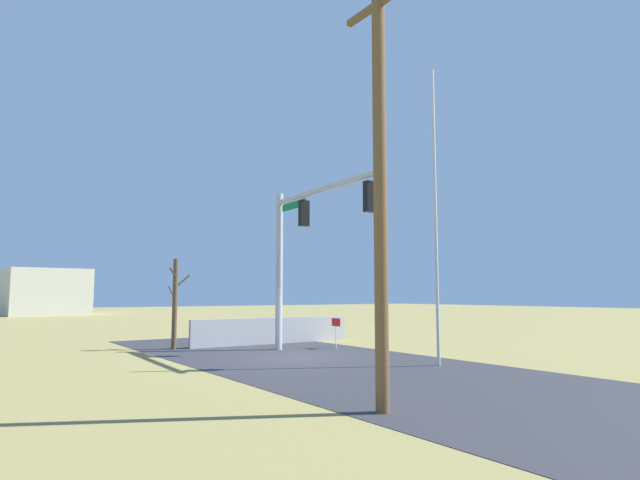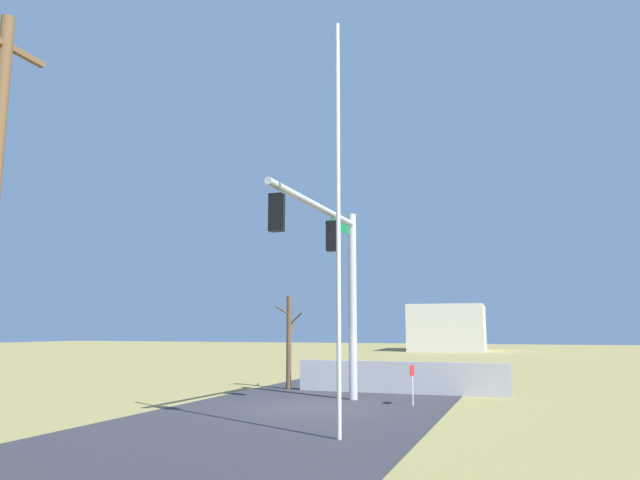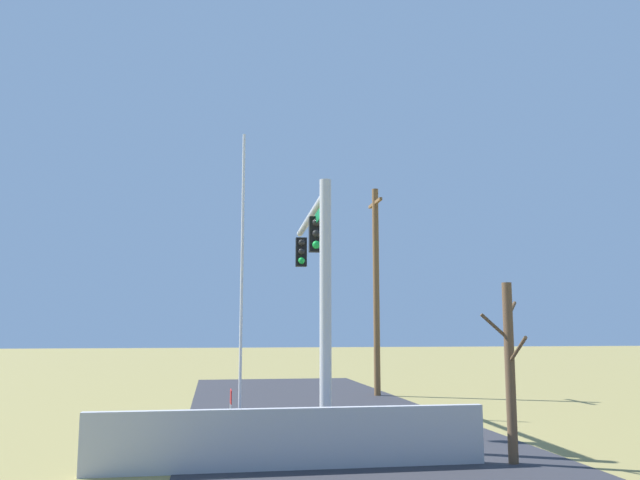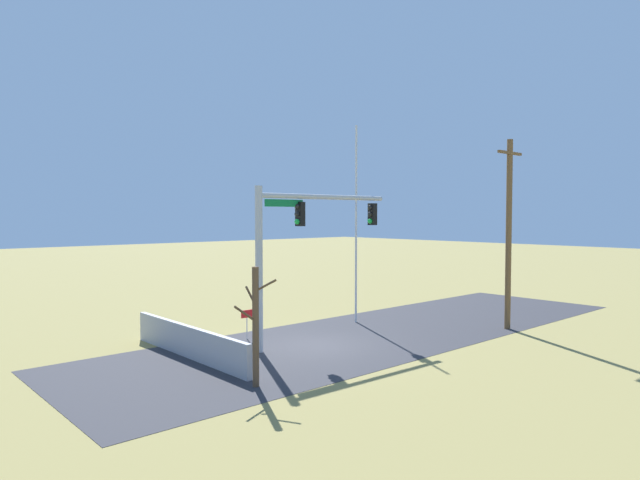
% 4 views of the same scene
% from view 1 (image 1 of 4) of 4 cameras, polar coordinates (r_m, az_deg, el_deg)
% --- Properties ---
extents(ground_plane, '(160.00, 160.00, 0.00)m').
position_cam_1_polar(ground_plane, '(19.09, -2.67, -12.40)').
color(ground_plane, olive).
extents(road_surface, '(28.00, 8.00, 0.01)m').
position_cam_1_polar(road_surface, '(15.85, 5.15, -13.71)').
color(road_surface, '#2D2D33').
rests_on(road_surface, ground_plane).
extents(sidewalk_corner, '(6.00, 6.00, 0.01)m').
position_cam_1_polar(sidewalk_corner, '(22.35, -5.77, -11.41)').
color(sidewalk_corner, '#B7B5AD').
rests_on(sidewalk_corner, ground_plane).
extents(retaining_fence, '(0.20, 7.74, 1.15)m').
position_cam_1_polar(retaining_fence, '(24.01, -5.00, -9.67)').
color(retaining_fence, '#A8A8AD').
rests_on(retaining_fence, ground_plane).
extents(signal_mast, '(6.64, 0.55, 6.25)m').
position_cam_1_polar(signal_mast, '(19.94, -2.00, 0.44)').
color(signal_mast, '#B2B5BA').
rests_on(signal_mast, ground_plane).
extents(flagpole, '(0.10, 0.10, 9.42)m').
position_cam_1_polar(flagpole, '(17.14, 12.27, 2.77)').
color(flagpole, silver).
rests_on(flagpole, ground_plane).
extents(utility_pole, '(1.90, 0.26, 8.54)m').
position_cam_1_polar(utility_pole, '(10.37, 6.44, 6.77)').
color(utility_pole, brown).
rests_on(utility_pole, ground_plane).
extents(bare_tree, '(1.27, 1.02, 3.61)m').
position_cam_1_polar(bare_tree, '(22.30, -15.29, -6.45)').
color(bare_tree, brown).
rests_on(bare_tree, ground_plane).
extents(open_sign, '(0.56, 0.04, 1.22)m').
position_cam_1_polar(open_sign, '(21.81, 1.73, -9.20)').
color(open_sign, silver).
rests_on(open_sign, ground_plane).
extents(distant_building, '(10.45, 8.18, 4.90)m').
position_cam_1_polar(distant_building, '(65.81, -27.43, -4.98)').
color(distant_building, beige).
rests_on(distant_building, ground_plane).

